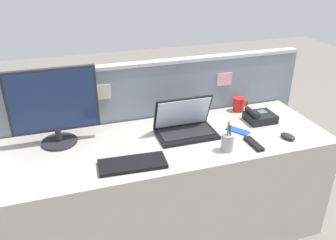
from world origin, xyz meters
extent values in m
plane|color=slate|center=(0.00, 0.00, 0.00)|extent=(10.00, 10.00, 0.00)
cube|color=#ADA89E|center=(0.00, 0.00, 0.38)|extent=(2.04, 0.70, 0.75)
cube|color=gray|center=(0.00, 0.39, 0.56)|extent=(2.25, 0.06, 1.13)
cube|color=#B7BAC1|center=(0.00, 0.39, 1.14)|extent=(2.25, 0.07, 0.02)
cube|color=pink|center=(0.53, 0.35, 0.98)|extent=(0.11, 0.01, 0.10)
cube|color=yellow|center=(-0.61, 0.35, 0.95)|extent=(0.08, 0.01, 0.11)
cube|color=beige|center=(-0.35, 0.35, 0.99)|extent=(0.10, 0.01, 0.10)
cube|color=#66ADD1|center=(1.00, 0.35, 0.69)|extent=(0.09, 0.01, 0.09)
cylinder|color=#232328|center=(-0.66, 0.18, 0.76)|extent=(0.21, 0.21, 0.02)
cylinder|color=#232328|center=(-0.66, 0.18, 0.81)|extent=(0.04, 0.04, 0.08)
cube|color=#232328|center=(-0.66, 0.20, 1.03)|extent=(0.52, 0.03, 0.39)
cube|color=#19284C|center=(-0.66, 0.18, 1.03)|extent=(0.49, 0.01, 0.36)
cube|color=black|center=(0.12, 0.03, 0.76)|extent=(0.38, 0.24, 0.02)
cube|color=black|center=(0.12, 0.04, 0.77)|extent=(0.34, 0.17, 0.00)
cube|color=black|center=(0.12, 0.11, 0.88)|extent=(0.38, 0.09, 0.23)
cube|color=silver|center=(0.12, 0.10, 0.88)|extent=(0.35, 0.08, 0.21)
cube|color=black|center=(0.68, 0.07, 0.78)|extent=(0.19, 0.16, 0.06)
cube|color=#4C6B5B|center=(0.70, 0.09, 0.81)|extent=(0.06, 0.06, 0.01)
cylinder|color=black|center=(0.61, 0.07, 0.83)|extent=(0.04, 0.15, 0.04)
cube|color=black|center=(-0.29, -0.20, 0.76)|extent=(0.38, 0.18, 0.02)
ellipsoid|color=#232328|center=(0.71, -0.20, 0.77)|extent=(0.09, 0.11, 0.03)
cylinder|color=#99999E|center=(0.28, -0.21, 0.80)|extent=(0.07, 0.07, 0.10)
cylinder|color=blue|center=(0.29, -0.23, 0.86)|extent=(0.01, 0.01, 0.13)
cylinder|color=black|center=(0.29, -0.21, 0.85)|extent=(0.01, 0.02, 0.12)
cylinder|color=#238438|center=(0.28, -0.22, 0.87)|extent=(0.01, 0.02, 0.14)
cylinder|color=red|center=(0.28, -0.21, 0.87)|extent=(0.01, 0.01, 0.15)
cube|color=blue|center=(0.46, -0.02, 0.76)|extent=(0.14, 0.16, 0.01)
cube|color=black|center=(0.46, -0.21, 0.76)|extent=(0.05, 0.17, 0.02)
cylinder|color=red|center=(0.62, 0.27, 0.80)|extent=(0.08, 0.08, 0.10)
torus|color=red|center=(0.67, 0.27, 0.80)|extent=(0.05, 0.01, 0.05)
camera|label=1|loc=(-0.59, -1.78, 1.82)|focal=36.86mm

